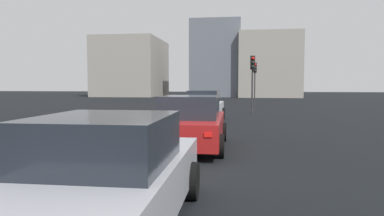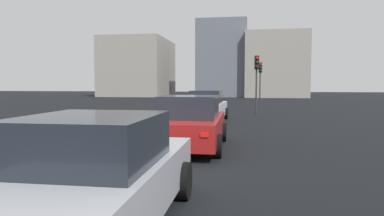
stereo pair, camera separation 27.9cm
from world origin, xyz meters
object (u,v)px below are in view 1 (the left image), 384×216
at_px(traffic_light_near_left, 253,72).
at_px(car_white_lead, 204,107).
at_px(car_red_second, 191,123).
at_px(car_silver_third, 110,175).
at_px(traffic_light_near_right, 255,75).

bearing_deg(traffic_light_near_left, car_white_lead, -36.33).
bearing_deg(traffic_light_near_left, car_red_second, -18.78).
xyz_separation_m(car_silver_third, traffic_light_near_right, (27.33, -3.17, 2.05)).
relative_size(car_silver_third, traffic_light_near_left, 1.12).
height_order(car_red_second, traffic_light_near_left, traffic_light_near_left).
bearing_deg(car_red_second, traffic_light_near_left, -11.20).
distance_m(car_silver_third, traffic_light_near_right, 27.59).
height_order(car_red_second, traffic_light_near_right, traffic_light_near_right).
relative_size(car_silver_third, traffic_light_near_right, 1.10).
bearing_deg(car_white_lead, car_red_second, -175.74).
height_order(car_silver_third, traffic_light_near_right, traffic_light_near_right).
bearing_deg(car_red_second, car_white_lead, 1.80).
bearing_deg(traffic_light_near_right, traffic_light_near_left, -10.80).
height_order(car_white_lead, traffic_light_near_right, traffic_light_near_right).
relative_size(traffic_light_near_left, traffic_light_near_right, 0.98).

